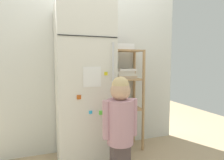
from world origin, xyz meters
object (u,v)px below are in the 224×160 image
Objects in this scene: refrigerator at (83,86)px; fruit_bin at (123,47)px; pantry_shelf_unit at (125,87)px; child_standing at (120,121)px.

refrigerator reaches higher than fruit_bin.
fruit_bin is (-0.03, 0.02, 0.51)m from pantry_shelf_unit.
pantry_shelf_unit is at bearing -32.29° from fruit_bin.
pantry_shelf_unit is (0.58, 0.16, -0.04)m from refrigerator.
child_standing is at bearing -116.38° from pantry_shelf_unit.
fruit_bin is (0.55, 0.18, 0.46)m from refrigerator.
refrigerator is at bearing -164.57° from pantry_shelf_unit.
child_standing is 1.08m from fruit_bin.
refrigerator is 1.72× the size of child_standing.
fruit_bin is at bearing 17.93° from refrigerator.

